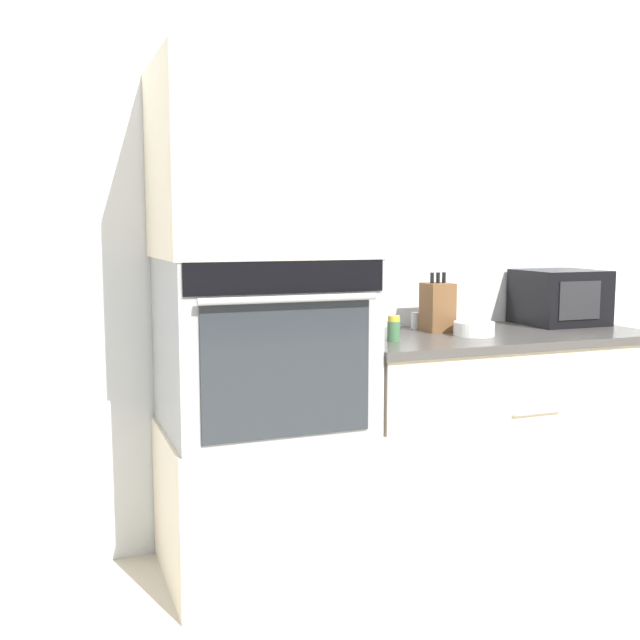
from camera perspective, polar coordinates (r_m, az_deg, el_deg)
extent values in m
plane|color=beige|center=(2.91, 5.01, -19.77)|extent=(12.00, 12.00, 0.00)
cube|color=silver|center=(3.18, 0.30, 5.90)|extent=(8.00, 0.05, 2.50)
cube|color=beige|center=(2.93, -4.31, -13.49)|extent=(0.74, 0.60, 0.57)
cube|color=#9EA0A5|center=(2.78, -4.42, -1.78)|extent=(0.72, 0.59, 0.63)
cube|color=black|center=(2.47, -2.53, 3.27)|extent=(0.69, 0.01, 0.11)
cube|color=#3FBFF2|center=(2.46, -2.50, 3.27)|extent=(0.09, 0.00, 0.03)
cube|color=#282D33|center=(2.51, -2.49, -3.75)|extent=(0.59, 0.01, 0.47)
cylinder|color=#9EA0A5|center=(2.44, -2.29, 1.62)|extent=(0.61, 0.02, 0.02)
cube|color=beige|center=(2.76, -4.55, 11.88)|extent=(0.74, 0.60, 0.68)
cube|color=beige|center=(3.30, 12.89, -8.79)|extent=(1.27, 0.60, 0.84)
cube|color=#474442|center=(3.21, 13.11, -1.23)|extent=(1.29, 0.63, 0.03)
cylinder|color=#B7B7BC|center=(3.01, 16.29, -6.79)|extent=(0.22, 0.01, 0.01)
cube|color=black|center=(3.55, 17.78, 1.68)|extent=(0.35, 0.32, 0.25)
cube|color=#28282B|center=(3.42, 19.19, 1.42)|extent=(0.21, 0.01, 0.17)
cube|color=brown|center=(3.19, 8.94, 0.96)|extent=(0.11, 0.12, 0.20)
cylinder|color=black|center=(3.16, 8.54, 3.19)|extent=(0.02, 0.02, 0.04)
cylinder|color=black|center=(3.17, 8.98, 3.20)|extent=(0.02, 0.02, 0.04)
cylinder|color=black|center=(3.19, 9.42, 3.21)|extent=(0.02, 0.02, 0.04)
cylinder|color=white|center=(3.09, 11.66, -0.65)|extent=(0.16, 0.16, 0.06)
cylinder|color=#427047|center=(2.89, 5.64, -0.85)|extent=(0.05, 0.05, 0.08)
cylinder|color=gold|center=(2.89, 5.65, 0.12)|extent=(0.05, 0.05, 0.02)
cylinder|color=silver|center=(3.27, 7.31, -0.17)|extent=(0.04, 0.04, 0.06)
cylinder|color=#B7B7BC|center=(3.26, 7.31, 0.44)|extent=(0.04, 0.04, 0.02)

